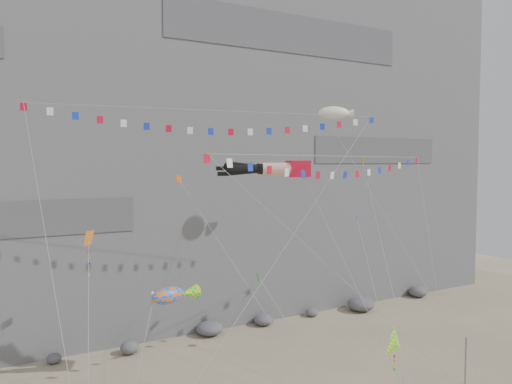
% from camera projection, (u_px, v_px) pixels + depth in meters
% --- Properties ---
extents(cliff, '(80.00, 28.00, 50.00)m').
position_uv_depth(cliff, '(158.00, 92.00, 59.59)').
color(cliff, slate).
rests_on(cliff, ground).
extents(talus_boulders, '(60.00, 3.00, 1.20)m').
position_uv_depth(talus_boulders, '(210.00, 329.00, 47.94)').
color(talus_boulders, slate).
rests_on(talus_boulders, ground).
extents(anchor_pole_right, '(0.12, 0.12, 4.03)m').
position_uv_depth(anchor_pole_right, '(465.00, 365.00, 35.90)').
color(anchor_pole_right, gray).
rests_on(anchor_pole_right, ground).
extents(legs_kite, '(7.60, 14.60, 19.94)m').
position_uv_depth(legs_kite, '(273.00, 169.00, 37.10)').
color(legs_kite, red).
rests_on(legs_kite, ground).
extents(flag_banner_upper, '(28.36, 16.16, 28.25)m').
position_uv_depth(flag_banner_upper, '(221.00, 111.00, 39.66)').
color(flag_banner_upper, red).
rests_on(flag_banner_upper, ground).
extents(flag_banner_lower, '(25.68, 9.37, 19.54)m').
position_uv_depth(flag_banner_lower, '(339.00, 156.00, 38.36)').
color(flag_banner_lower, red).
rests_on(flag_banner_lower, ground).
extents(harlequin_kite, '(2.83, 9.27, 14.70)m').
position_uv_depth(harlequin_kite, '(89.00, 239.00, 29.78)').
color(harlequin_kite, red).
rests_on(harlequin_kite, ground).
extents(fish_windsock, '(6.36, 5.24, 10.91)m').
position_uv_depth(fish_windsock, '(168.00, 296.00, 28.32)').
color(fish_windsock, '#EB5E0C').
rests_on(fish_windsock, ground).
extents(delta_kite, '(2.19, 2.92, 6.92)m').
position_uv_depth(delta_kite, '(395.00, 344.00, 30.20)').
color(delta_kite, '#F2EA0C').
rests_on(delta_kite, ground).
extents(blimp_windsock, '(6.00, 14.65, 25.22)m').
position_uv_depth(blimp_windsock, '(334.00, 113.00, 45.42)').
color(blimp_windsock, beige).
rests_on(blimp_windsock, ground).
extents(small_kite_a, '(4.99, 17.39, 23.06)m').
position_uv_depth(small_kite_a, '(181.00, 183.00, 37.57)').
color(small_kite_a, '#E35513').
rests_on(small_kite_a, ground).
extents(small_kite_b, '(6.54, 12.61, 17.80)m').
position_uv_depth(small_kite_b, '(357.00, 220.00, 42.55)').
color(small_kite_b, purple).
rests_on(small_kite_b, ground).
extents(small_kite_c, '(2.76, 10.87, 13.77)m').
position_uv_depth(small_kite_c, '(259.00, 279.00, 32.87)').
color(small_kite_c, '#1B9A17').
rests_on(small_kite_c, ground).
extents(small_kite_d, '(7.82, 14.90, 23.16)m').
position_uv_depth(small_kite_d, '(363.00, 164.00, 42.77)').
color(small_kite_d, gold).
rests_on(small_kite_d, ground).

